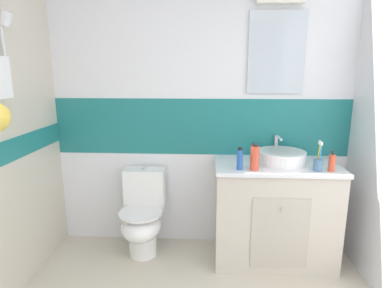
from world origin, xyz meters
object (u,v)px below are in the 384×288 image
(toilet, at_px, (143,216))
(toothbrush_cup, at_px, (318,164))
(sink_basin, at_px, (281,156))
(soap_dispenser, at_px, (332,163))
(mouthwash_bottle, at_px, (255,157))
(deodorant_spray_can, at_px, (240,159))

(toilet, height_order, toothbrush_cup, toothbrush_cup)
(sink_basin, distance_m, toilet, 1.29)
(toothbrush_cup, relative_size, soap_dispenser, 1.37)
(toothbrush_cup, bearing_deg, mouthwash_bottle, -179.39)
(sink_basin, relative_size, mouthwash_bottle, 2.11)
(toilet, relative_size, deodorant_spray_can, 4.30)
(sink_basin, relative_size, toothbrush_cup, 1.88)
(toothbrush_cup, distance_m, mouthwash_bottle, 0.48)
(toilet, xyz_separation_m, mouthwash_bottle, (0.92, -0.20, 0.60))
(deodorant_spray_can, distance_m, mouthwash_bottle, 0.11)
(sink_basin, xyz_separation_m, soap_dispenser, (0.33, -0.20, 0.01))
(toothbrush_cup, height_order, deodorant_spray_can, toothbrush_cup)
(toothbrush_cup, distance_m, soap_dispenser, 0.10)
(deodorant_spray_can, height_order, mouthwash_bottle, mouthwash_bottle)
(toothbrush_cup, relative_size, mouthwash_bottle, 1.12)
(sink_basin, distance_m, soap_dispenser, 0.39)
(toilet, distance_m, toothbrush_cup, 1.51)
(mouthwash_bottle, bearing_deg, toothbrush_cup, 0.61)
(soap_dispenser, bearing_deg, deodorant_spray_can, 179.96)
(sink_basin, height_order, deodorant_spray_can, sink_basin)
(sink_basin, bearing_deg, deodorant_spray_can, -150.33)
(toothbrush_cup, height_order, mouthwash_bottle, toothbrush_cup)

